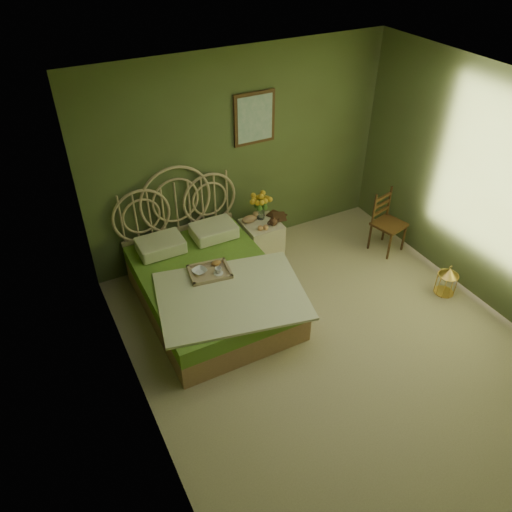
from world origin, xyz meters
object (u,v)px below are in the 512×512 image
birdcage (447,281)px  nightstand (261,233)px  bed (209,285)px  chair (387,218)px

birdcage → nightstand: bearing=133.2°
bed → birdcage: bed is taller
bed → nightstand: (1.00, 0.60, 0.04)m
bed → nightstand: size_ratio=2.35×
chair → nightstand: bearing=145.1°
nightstand → chair: (1.55, -0.60, 0.12)m
nightstand → birdcage: nightstand is taller
bed → nightstand: bed is taller
nightstand → bed: bearing=-149.0°
nightstand → chair: nightstand is taller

